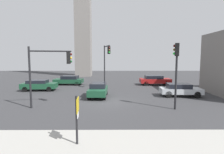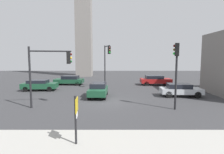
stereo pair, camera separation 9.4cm
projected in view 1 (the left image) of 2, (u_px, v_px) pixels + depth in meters
ground_plane at (105, 101)px, 17.04m from camera, size 86.24×86.24×0.00m
sidewalk_corner at (99, 147)px, 8.06m from camera, size 31.05×3.55×0.15m
direction_sign at (77, 114)px, 8.06m from camera, size 0.16×0.78×2.24m
traffic_light_0 at (106, 58)px, 23.90m from camera, size 0.92×2.65×5.85m
traffic_light_1 at (50, 65)px, 14.72m from camera, size 3.37×0.94×5.01m
traffic_light_2 at (176, 64)px, 13.99m from camera, size 0.49×0.42×5.24m
car_0 at (155, 80)px, 27.54m from camera, size 4.60×2.11×1.47m
car_1 at (98, 90)px, 18.89m from camera, size 1.95×3.97×1.49m
car_2 at (180, 90)px, 19.19m from camera, size 4.37×2.12×1.38m
car_3 at (39, 85)px, 22.69m from camera, size 4.33×2.02×1.35m
car_4 at (69, 80)px, 27.75m from camera, size 4.46×2.22×1.41m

